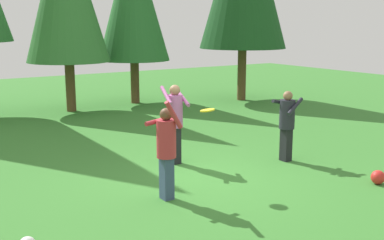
{
  "coord_description": "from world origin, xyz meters",
  "views": [
    {
      "loc": [
        -5.05,
        -7.74,
        3.05
      ],
      "look_at": [
        0.3,
        0.53,
        1.05
      ],
      "focal_mm": 44.98,
      "sensor_mm": 36.0,
      "label": 1
    }
  ],
  "objects_px": {
    "frisbee": "(207,110)",
    "ball_red": "(378,177)",
    "person_catcher": "(287,120)",
    "person_thrower": "(166,146)",
    "person_bystander": "(175,117)"
  },
  "relations": [
    {
      "from": "person_catcher",
      "to": "ball_red",
      "type": "relative_size",
      "value": 5.77
    },
    {
      "from": "person_catcher",
      "to": "person_bystander",
      "type": "distance_m",
      "value": 2.49
    },
    {
      "from": "person_thrower",
      "to": "person_bystander",
      "type": "bearing_deg",
      "value": 45.19
    },
    {
      "from": "person_catcher",
      "to": "person_bystander",
      "type": "relative_size",
      "value": 0.91
    },
    {
      "from": "person_catcher",
      "to": "frisbee",
      "type": "distance_m",
      "value": 2.55
    },
    {
      "from": "person_catcher",
      "to": "ball_red",
      "type": "height_order",
      "value": "person_catcher"
    },
    {
      "from": "frisbee",
      "to": "person_bystander",
      "type": "bearing_deg",
      "value": 80.62
    },
    {
      "from": "person_bystander",
      "to": "ball_red",
      "type": "distance_m",
      "value": 4.28
    },
    {
      "from": "person_catcher",
      "to": "person_bystander",
      "type": "bearing_deg",
      "value": -38.43
    },
    {
      "from": "frisbee",
      "to": "ball_red",
      "type": "xyz_separation_m",
      "value": [
        2.82,
        -1.7,
        -1.33
      ]
    },
    {
      "from": "person_thrower",
      "to": "person_bystander",
      "type": "height_order",
      "value": "person_thrower"
    },
    {
      "from": "person_thrower",
      "to": "frisbee",
      "type": "bearing_deg",
      "value": 0.0
    },
    {
      "from": "ball_red",
      "to": "person_bystander",
      "type": "bearing_deg",
      "value": 127.63
    },
    {
      "from": "ball_red",
      "to": "person_thrower",
      "type": "bearing_deg",
      "value": 158.14
    },
    {
      "from": "person_thrower",
      "to": "person_bystander",
      "type": "relative_size",
      "value": 1.03
    }
  ]
}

